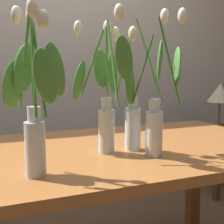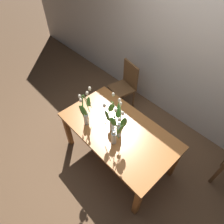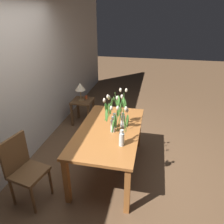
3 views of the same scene
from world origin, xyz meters
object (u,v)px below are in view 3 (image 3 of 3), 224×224
object	(u,v)px
tulip_vase_0	(114,116)
pillar_candle	(86,97)
tulip_vase_2	(112,118)
tulip_vase_1	(121,129)
tulip_vase_3	(122,116)
side_table	(83,105)
dining_chair	(23,167)
dining_table	(109,135)
table_lamp	(80,87)

from	to	relation	value
tulip_vase_0	pillar_candle	distance (m)	1.74
tulip_vase_2	pillar_candle	xyz separation A→B (m)	(1.57, 0.92, -0.37)
pillar_candle	tulip_vase_1	bearing A→B (deg)	-149.71
tulip_vase_3	side_table	world-z (taller)	tulip_vase_3
dining_chair	dining_table	bearing A→B (deg)	-50.50
tulip_vase_0	pillar_candle	world-z (taller)	tulip_vase_0
tulip_vase_1	table_lamp	xyz separation A→B (m)	(1.76, 1.18, -0.12)
tulip_vase_3	side_table	distance (m)	1.77
dining_chair	table_lamp	xyz separation A→B (m)	(2.18, -0.01, 0.33)
pillar_candle	dining_chair	bearing A→B (deg)	177.73
tulip_vase_2	table_lamp	bearing A→B (deg)	34.44
dining_table	pillar_candle	distance (m)	1.74
dining_table	dining_chair	bearing A→B (deg)	129.50
tulip_vase_3	side_table	size ratio (longest dim) A/B	1.05
tulip_vase_1	table_lamp	distance (m)	2.12
dining_table	pillar_candle	xyz separation A→B (m)	(1.51, 0.86, -0.06)
side_table	pillar_candle	xyz separation A→B (m)	(0.09, -0.06, 0.16)
tulip_vase_0	tulip_vase_1	xyz separation A→B (m)	(-0.44, -0.18, 0.04)
tulip_vase_1	tulip_vase_2	distance (m)	0.36
side_table	tulip_vase_2	bearing A→B (deg)	-146.44
tulip_vase_3	tulip_vase_2	bearing A→B (deg)	145.48
side_table	dining_chair	bearing A→B (deg)	179.19
dining_table	tulip_vase_3	bearing A→B (deg)	-57.62
dining_chair	table_lamp	world-z (taller)	table_lamp
tulip_vase_3	dining_chair	bearing A→B (deg)	128.46
dining_table	tulip_vase_0	bearing A→B (deg)	-38.66
tulip_vase_1	tulip_vase_3	distance (m)	0.48
table_lamp	tulip_vase_1	bearing A→B (deg)	-146.29
tulip_vase_2	tulip_vase_3	world-z (taller)	same
dining_table	table_lamp	xyz separation A→B (m)	(1.40, 0.94, 0.21)
tulip_vase_3	pillar_candle	xyz separation A→B (m)	(1.40, 1.03, -0.34)
tulip_vase_3	table_lamp	bearing A→B (deg)	40.89
tulip_vase_2	dining_table	bearing A→B (deg)	47.33
dining_table	pillar_candle	size ratio (longest dim) A/B	21.33
tulip_vase_0	table_lamp	bearing A→B (deg)	37.14
dining_chair	pillar_candle	distance (m)	2.30
tulip_vase_1	dining_chair	size ratio (longest dim) A/B	0.60
side_table	pillar_candle	distance (m)	0.19
tulip_vase_2	tulip_vase_3	xyz separation A→B (m)	(0.17, -0.12, -0.04)
tulip_vase_1	side_table	size ratio (longest dim) A/B	1.02
pillar_candle	table_lamp	bearing A→B (deg)	144.94
dining_table	tulip_vase_0	xyz separation A→B (m)	(0.08, -0.06, 0.29)
dining_table	pillar_candle	bearing A→B (deg)	29.52
tulip_vase_1	dining_chair	xyz separation A→B (m)	(-0.42, 1.19, -0.45)
dining_table	dining_chair	xyz separation A→B (m)	(-0.78, 0.95, -0.12)
dining_table	tulip_vase_2	bearing A→B (deg)	-132.67
dining_chair	pillar_candle	world-z (taller)	dining_chair
tulip_vase_0	tulip_vase_3	distance (m)	0.12
dining_table	tulip_vase_3	xyz separation A→B (m)	(0.11, -0.18, 0.28)
tulip_vase_1	dining_chair	distance (m)	1.34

